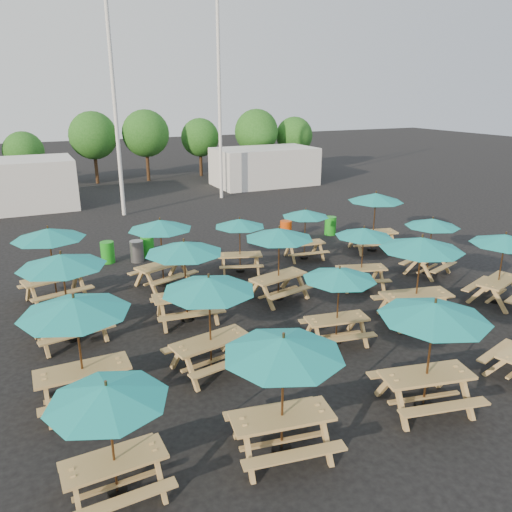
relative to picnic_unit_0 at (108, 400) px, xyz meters
name	(u,v)px	position (x,y,z in m)	size (l,w,h in m)	color
ground	(276,302)	(6.12, 5.97, -1.85)	(120.00, 120.00, 0.00)	black
picnic_unit_0	(108,400)	(0.00, 0.00, 0.00)	(2.02, 2.02, 2.13)	tan
picnic_unit_1	(75,312)	(-0.12, 2.94, 0.30)	(2.28, 2.28, 2.48)	tan
picnic_unit_2	(62,265)	(-0.08, 6.07, 0.30)	(2.62, 2.62, 2.48)	tan
picnic_unit_3	(49,238)	(-0.19, 9.09, 0.26)	(2.68, 2.68, 2.43)	tan
picnic_unit_4	(283,353)	(2.97, -0.25, 0.23)	(2.52, 2.52, 2.40)	tan
picnic_unit_5	(209,290)	(2.81, 3.04, 0.24)	(2.56, 2.56, 2.41)	tan
picnic_unit_6	(184,252)	(3.14, 5.92, 0.26)	(2.43, 2.43, 2.44)	tan
picnic_unit_7	(160,228)	(3.27, 8.93, 0.20)	(2.76, 2.76, 2.36)	tan
picnic_unit_8	(434,317)	(6.35, -0.33, 0.28)	(2.66, 2.66, 2.45)	tan
picnic_unit_9	(339,278)	(6.33, 2.92, -0.02)	(2.23, 2.23, 2.11)	tan
picnic_unit_10	(279,237)	(6.31, 6.19, 0.22)	(2.61, 2.61, 2.39)	tan
picnic_unit_11	(240,226)	(6.22, 9.05, -0.08)	(2.35, 2.35, 2.04)	tan
picnic_unit_13	(421,248)	(9.13, 3.02, 0.38)	(2.82, 2.82, 2.57)	tan
picnic_unit_14	(364,236)	(9.35, 5.89, -0.02)	(2.42, 2.42, 2.11)	tan
picnic_unit_15	(305,216)	(9.16, 9.35, -0.09)	(2.08, 2.08, 2.03)	tan
picnic_unit_17	(505,243)	(12.45, 2.95, 0.12)	(2.64, 2.64, 2.27)	tan
picnic_unit_18	(432,226)	(12.36, 5.88, -0.02)	(2.44, 2.44, 2.11)	tan
picnic_unit_19	(376,201)	(12.30, 9.03, 0.30)	(2.71, 2.71, 2.48)	tan
waste_bin_0	(108,252)	(1.96, 12.23, -1.43)	(0.53, 0.53, 0.84)	#1C9A1E
waste_bin_1	(137,251)	(3.02, 11.86, -1.43)	(0.53, 0.53, 0.84)	gray
waste_bin_2	(147,247)	(3.54, 12.26, -1.43)	(0.53, 0.53, 0.84)	#1C9A1E
waste_bin_3	(286,230)	(9.84, 12.12, -1.43)	(0.53, 0.53, 0.84)	#D5460C
waste_bin_4	(330,226)	(12.08, 11.87, -1.43)	(0.53, 0.53, 0.84)	#1C9A1E
mast_0	(114,100)	(4.12, 19.97, 4.15)	(0.20, 0.20, 12.00)	silver
mast_1	(219,98)	(10.62, 21.97, 4.15)	(0.20, 0.20, 12.00)	silver
event_tent_1	(264,166)	(15.12, 24.97, -0.55)	(7.00, 4.00, 2.60)	silver
tree_2	(24,152)	(-0.27, 29.62, 0.78)	(2.59, 2.59, 3.93)	#382314
tree_3	(93,136)	(4.37, 30.68, 1.56)	(3.36, 3.36, 5.09)	#382314
tree_4	(146,133)	(8.02, 30.22, 1.61)	(3.41, 3.41, 5.17)	#382314
tree_5	(200,138)	(12.34, 30.64, 1.12)	(2.94, 2.94, 4.45)	#382314
tree_6	(256,131)	(16.35, 28.86, 1.58)	(3.38, 3.38, 5.13)	#382314
tree_7	(294,136)	(19.75, 28.89, 1.14)	(2.95, 2.95, 4.48)	#382314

